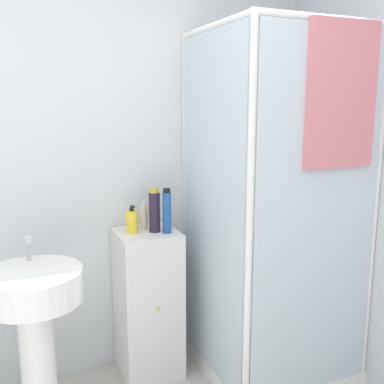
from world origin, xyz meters
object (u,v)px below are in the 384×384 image
Objects in this scene: lotion_bottle_white at (144,217)px; sink at (35,316)px; shampoo_bottle_tall_black at (154,211)px; soap_dispenser at (132,221)px; shampoo_bottle_blue at (167,211)px.

sink is at bearing -155.69° from lotion_bottle_white.
lotion_bottle_white is (-0.04, 0.07, -0.05)m from shampoo_bottle_tall_black.
lotion_bottle_white is (0.08, 0.04, 0.01)m from soap_dispenser.
shampoo_bottle_blue is at bearing -50.52° from lotion_bottle_white.
soap_dispenser is at bearing 156.04° from shampoo_bottle_blue.
lotion_bottle_white is (-0.10, 0.12, -0.05)m from shampoo_bottle_blue.
shampoo_bottle_tall_black reaches higher than sink.
sink is 3.84× the size of shampoo_bottle_tall_black.
shampoo_bottle_tall_black is (0.69, 0.22, 0.41)m from sink.
lotion_bottle_white reaches higher than soap_dispenser.
lotion_bottle_white is at bearing 25.81° from soap_dispenser.
shampoo_bottle_blue is (0.75, 0.17, 0.41)m from sink.
shampoo_bottle_blue is 0.16m from lotion_bottle_white.
sink is 0.79m from lotion_bottle_white.
shampoo_bottle_tall_black reaches higher than lotion_bottle_white.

